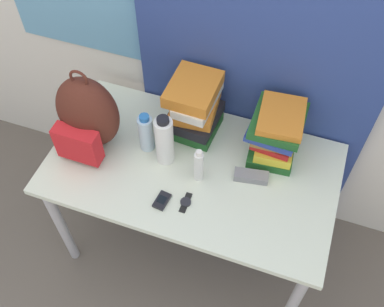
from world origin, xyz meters
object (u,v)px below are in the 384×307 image
(cell_phone, at_px, (162,201))
(sunglasses_case, at_px, (251,176))
(backpack, at_px, (87,116))
(book_stack_center, at_px, (276,132))
(sunscreen_bottle, at_px, (199,166))
(sports_bottle, at_px, (164,140))
(book_stack_left, at_px, (195,108))
(wristwatch, at_px, (186,202))
(water_bottle, at_px, (146,133))

(cell_phone, bearing_deg, sunglasses_case, 36.44)
(backpack, xyz_separation_m, book_stack_center, (0.80, 0.23, -0.05))
(book_stack_center, relative_size, sunscreen_bottle, 1.55)
(backpack, height_order, sunglasses_case, backpack)
(sports_bottle, distance_m, cell_phone, 0.26)
(sunscreen_bottle, distance_m, cell_phone, 0.22)
(book_stack_left, bearing_deg, sunscreen_bottle, -67.48)
(cell_phone, relative_size, wristwatch, 0.89)
(backpack, xyz_separation_m, sunscreen_bottle, (0.53, -0.03, -0.09))
(book_stack_center, bearing_deg, wristwatch, -124.78)
(cell_phone, bearing_deg, book_stack_center, 48.82)
(book_stack_center, xyz_separation_m, sports_bottle, (-0.45, -0.21, 0.00))
(wristwatch, bearing_deg, sunglasses_case, 42.94)
(backpack, relative_size, sunglasses_case, 2.78)
(cell_phone, relative_size, sunglasses_case, 0.57)
(book_stack_center, relative_size, wristwatch, 2.94)
(sports_bottle, bearing_deg, wristwatch, -49.05)
(water_bottle, bearing_deg, sports_bottle, -18.97)
(book_stack_left, distance_m, sunscreen_bottle, 0.29)
(backpack, relative_size, sunscreen_bottle, 2.29)
(cell_phone, bearing_deg, water_bottle, 124.21)
(backpack, relative_size, sports_bottle, 1.58)
(sunscreen_bottle, bearing_deg, wristwatch, -93.66)
(wristwatch, bearing_deg, backpack, 161.83)
(book_stack_left, distance_m, water_bottle, 0.25)
(backpack, bearing_deg, sunglasses_case, 3.25)
(sunglasses_case, distance_m, wristwatch, 0.31)
(book_stack_center, distance_m, wristwatch, 0.51)
(book_stack_center, height_order, sunglasses_case, book_stack_center)
(book_stack_left, relative_size, water_bottle, 1.37)
(sunscreen_bottle, height_order, sunglasses_case, sunscreen_bottle)
(book_stack_center, distance_m, cell_phone, 0.59)
(backpack, height_order, wristwatch, backpack)
(book_stack_center, height_order, sunscreen_bottle, book_stack_center)
(book_stack_center, distance_m, sunglasses_case, 0.23)
(book_stack_left, height_order, cell_phone, book_stack_left)
(water_bottle, bearing_deg, book_stack_center, 17.83)
(wristwatch, bearing_deg, cell_phone, -164.07)
(water_bottle, height_order, sports_bottle, sports_bottle)
(water_bottle, xyz_separation_m, sports_bottle, (0.10, -0.04, 0.03))
(sunscreen_bottle, height_order, cell_phone, sunscreen_bottle)
(backpack, bearing_deg, cell_phone, -25.14)
(book_stack_center, xyz_separation_m, sunscreen_bottle, (-0.27, -0.26, -0.04))
(book_stack_left, height_order, water_bottle, book_stack_left)
(book_stack_left, height_order, book_stack_center, book_stack_left)
(backpack, relative_size, cell_phone, 4.87)
(sunscreen_bottle, distance_m, wristwatch, 0.17)
(sunscreen_bottle, height_order, wristwatch, sunscreen_bottle)
(backpack, distance_m, book_stack_center, 0.84)
(sports_bottle, relative_size, sunscreen_bottle, 1.44)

